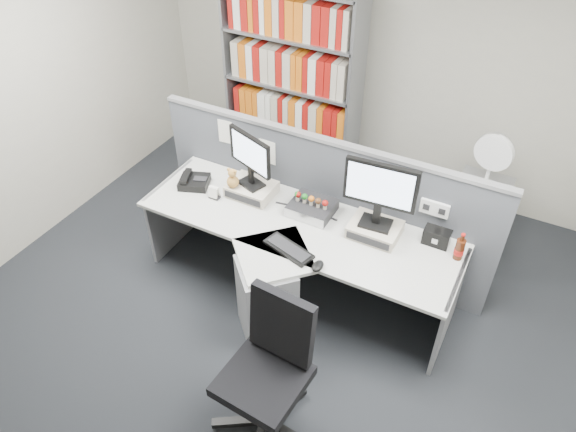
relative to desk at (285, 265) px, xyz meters
The scene contains 21 objects.
ground 0.75m from the desk, 90.00° to the right, with size 5.50×5.50×0.00m, color #232529.
room_shell 1.46m from the desk, 90.00° to the right, with size 5.04×5.54×2.72m.
partition 0.68m from the desk, 89.59° to the left, with size 3.00×0.08×1.27m.
desk is the anchor object (origin of this frame).
monitor_riser_left 0.72m from the desk, 143.70° to the left, with size 0.38×0.31×0.10m.
monitor_riser_right 0.76m from the desk, 33.34° to the left, with size 0.38×0.31×0.10m.
monitor_left 0.92m from the desk, 143.55° to the left, with size 0.45×0.21×0.48m.
monitor_right 0.98m from the desk, 33.48° to the left, with size 0.54×0.19×0.55m.
desktop_pc 0.51m from the desk, 84.77° to the left, with size 0.35×0.31×0.09m.
figurines 0.56m from the desk, 87.62° to the left, with size 0.29×0.05×0.09m.
keyboard 0.30m from the desk, 46.71° to the right, with size 0.43×0.25×0.03m.
mouse 0.48m from the desk, 23.68° to the right, with size 0.08×0.12×0.05m, color black.
desk_phone 1.10m from the desk, 165.85° to the left, with size 0.31×0.30×0.11m.
desk_calendar 0.85m from the desk, 165.91° to the left, with size 0.09×0.07×0.11m.
plush_toy 0.83m from the desk, 155.78° to the left, with size 0.10×0.10×0.18m.
speaker 1.19m from the desk, 26.04° to the left, with size 0.20×0.11×0.13m, color black.
cola_bottle 1.33m from the desk, 19.16° to the left, with size 0.07×0.07×0.23m.
shelving_unit 2.12m from the desk, 115.96° to the left, with size 1.41×0.40×2.00m.
filing_cabinet 1.85m from the desk, 49.39° to the left, with size 0.45×0.61×0.70m.
desk_fan 1.93m from the desk, 49.38° to the left, with size 0.32×0.19×0.54m.
office_chair 1.04m from the desk, 67.11° to the right, with size 0.69×0.71×1.06m.
Camera 1 is at (1.45, -2.09, 3.50)m, focal length 33.65 mm.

